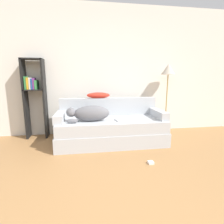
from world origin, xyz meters
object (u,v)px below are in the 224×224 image
dog (90,113)px  laptop (125,120)px  power_adapter (151,163)px  throw_pillow (98,95)px  couch (111,131)px  bookshelf (34,94)px  floor_lamp (168,74)px

dog → laptop: size_ratio=2.05×
power_adapter → dog: bearing=135.9°
throw_pillow → laptop: bearing=-48.3°
couch → throw_pillow: bearing=119.5°
throw_pillow → power_adapter: (0.64, -1.27, -0.85)m
dog → throw_pillow: (0.20, 0.46, 0.27)m
bookshelf → power_adapter: bookshelf is taller
dog → power_adapter: size_ratio=9.55×
laptop → couch: bearing=140.6°
throw_pillow → power_adapter: bearing=-63.2°
bookshelf → power_adapter: size_ratio=20.09×
couch → floor_lamp: 1.74m
throw_pillow → floor_lamp: bearing=3.9°
power_adapter → bookshelf: bearing=142.6°
couch → laptop: (0.23, -0.12, 0.24)m
throw_pillow → floor_lamp: size_ratio=0.31×
couch → bookshelf: 1.70m
couch → floor_lamp: size_ratio=1.32×
laptop → bookshelf: bookshelf is taller
floor_lamp → power_adapter: size_ratio=19.16×
couch → throw_pillow: throw_pillow is taller
couch → bookshelf: (-1.46, 0.54, 0.68)m
couch → throw_pillow: (-0.20, 0.36, 0.64)m
dog → power_adapter: 1.30m
dog → floor_lamp: size_ratio=0.50×
couch → throw_pillow: 0.76m
dog → throw_pillow: throw_pillow is taller
laptop → throw_pillow: throw_pillow is taller
bookshelf → floor_lamp: 2.79m
couch → floor_lamp: floor_lamp is taller
couch → laptop: size_ratio=5.43×
dog → laptop: (0.62, -0.02, -0.13)m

